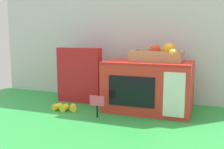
{
  "coord_description": "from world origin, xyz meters",
  "views": [
    {
      "loc": [
        0.49,
        -1.24,
        0.36
      ],
      "look_at": [
        0.01,
        0.01,
        0.16
      ],
      "focal_mm": 42.03,
      "sensor_mm": 36.0,
      "label": 1
    }
  ],
  "objects_px": {
    "toy_microwave": "(149,86)",
    "price_sign": "(97,103)",
    "loose_toy_banana": "(65,108)",
    "food_groups_crate": "(160,55)",
    "cookie_set_box": "(79,75)"
  },
  "relations": [
    {
      "from": "food_groups_crate",
      "to": "cookie_set_box",
      "type": "xyz_separation_m",
      "value": [
        -0.44,
        0.02,
        -0.12
      ]
    },
    {
      "from": "loose_toy_banana",
      "to": "toy_microwave",
      "type": "bearing_deg",
      "value": 23.1
    },
    {
      "from": "toy_microwave",
      "to": "price_sign",
      "type": "height_order",
      "value": "toy_microwave"
    },
    {
      "from": "toy_microwave",
      "to": "loose_toy_banana",
      "type": "xyz_separation_m",
      "value": [
        -0.38,
        -0.16,
        -0.11
      ]
    },
    {
      "from": "food_groups_crate",
      "to": "loose_toy_banana",
      "type": "distance_m",
      "value": 0.53
    },
    {
      "from": "food_groups_crate",
      "to": "price_sign",
      "type": "height_order",
      "value": "food_groups_crate"
    },
    {
      "from": "food_groups_crate",
      "to": "price_sign",
      "type": "bearing_deg",
      "value": -138.08
    },
    {
      "from": "toy_microwave",
      "to": "loose_toy_banana",
      "type": "bearing_deg",
      "value": -156.9
    },
    {
      "from": "food_groups_crate",
      "to": "loose_toy_banana",
      "type": "height_order",
      "value": "food_groups_crate"
    },
    {
      "from": "food_groups_crate",
      "to": "price_sign",
      "type": "xyz_separation_m",
      "value": [
        -0.24,
        -0.21,
        -0.21
      ]
    },
    {
      "from": "toy_microwave",
      "to": "price_sign",
      "type": "xyz_separation_m",
      "value": [
        -0.19,
        -0.2,
        -0.05
      ]
    },
    {
      "from": "cookie_set_box",
      "to": "loose_toy_banana",
      "type": "bearing_deg",
      "value": -84.87
    },
    {
      "from": "cookie_set_box",
      "to": "food_groups_crate",
      "type": "bearing_deg",
      "value": -2.11
    },
    {
      "from": "toy_microwave",
      "to": "food_groups_crate",
      "type": "bearing_deg",
      "value": 9.71
    },
    {
      "from": "toy_microwave",
      "to": "price_sign",
      "type": "bearing_deg",
      "value": -132.48
    }
  ]
}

